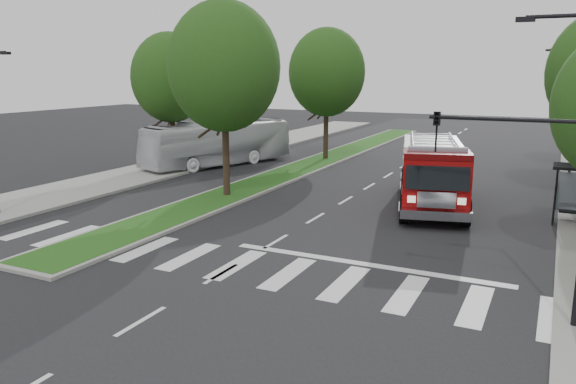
# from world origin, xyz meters

# --- Properties ---
(ground) EXTENTS (140.00, 140.00, 0.00)m
(ground) POSITION_xyz_m (0.00, 0.00, 0.00)
(ground) COLOR black
(ground) RESTS_ON ground
(sidewalk_left) EXTENTS (5.00, 80.00, 0.15)m
(sidewalk_left) POSITION_xyz_m (-14.50, 10.00, 0.07)
(sidewalk_left) COLOR gray
(sidewalk_left) RESTS_ON ground
(median) EXTENTS (3.00, 50.00, 0.15)m
(median) POSITION_xyz_m (-6.00, 18.00, 0.08)
(median) COLOR gray
(median) RESTS_ON ground
(tree_median_near) EXTENTS (5.80, 5.80, 10.16)m
(tree_median_near) POSITION_xyz_m (-6.00, 6.00, 6.81)
(tree_median_near) COLOR black
(tree_median_near) RESTS_ON ground
(tree_median_far) EXTENTS (5.60, 5.60, 9.72)m
(tree_median_far) POSITION_xyz_m (-6.00, 20.00, 6.49)
(tree_median_far) COLOR black
(tree_median_far) RESTS_ON ground
(tree_left_mid) EXTENTS (5.20, 5.20, 9.16)m
(tree_left_mid) POSITION_xyz_m (-14.00, 12.00, 6.16)
(tree_left_mid) COLOR black
(tree_left_mid) RESTS_ON ground
(streetlight_right_near) EXTENTS (4.08, 0.22, 8.00)m
(streetlight_right_near) POSITION_xyz_m (9.61, -3.50, 4.67)
(streetlight_right_near) COLOR black
(streetlight_right_near) RESTS_ON ground
(streetlight_right_far) EXTENTS (2.11, 0.20, 8.00)m
(streetlight_right_far) POSITION_xyz_m (10.35, 20.00, 4.48)
(streetlight_right_far) COLOR black
(streetlight_right_far) RESTS_ON ground
(fire_engine) EXTENTS (5.18, 10.21, 3.40)m
(fire_engine) POSITION_xyz_m (4.19, 8.94, 1.63)
(fire_engine) COLOR #590405
(fire_engine) RESTS_ON ground
(city_bus) EXTENTS (6.61, 11.71, 3.21)m
(city_bus) POSITION_xyz_m (-12.00, 14.55, 1.60)
(city_bus) COLOR silver
(city_bus) RESTS_ON ground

